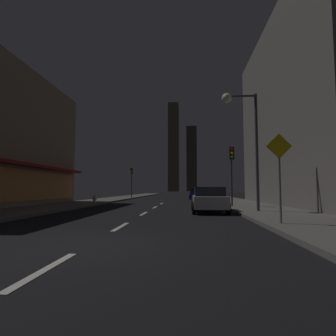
{
  "coord_description": "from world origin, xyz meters",
  "views": [
    {
      "loc": [
        2.35,
        -6.53,
        1.34
      ],
      "look_at": [
        0.0,
        27.42,
        3.93
      ],
      "focal_mm": 29.55,
      "sensor_mm": 36.0,
      "label": 1
    }
  ],
  "objects_px": {
    "car_parked_near": "(209,199)",
    "street_lamp_right": "(241,122)",
    "traffic_light_far_left": "(132,176)",
    "pedestrian_crossing_sign": "(280,170)",
    "traffic_light_near_right": "(232,163)",
    "fire_hydrant_far_left": "(94,199)",
    "car_parked_far": "(197,193)"
  },
  "relations": [
    {
      "from": "traffic_light_near_right",
      "to": "traffic_light_far_left",
      "type": "relative_size",
      "value": 1.0
    },
    {
      "from": "car_parked_near",
      "to": "pedestrian_crossing_sign",
      "type": "bearing_deg",
      "value": -71.97
    },
    {
      "from": "street_lamp_right",
      "to": "pedestrian_crossing_sign",
      "type": "relative_size",
      "value": 2.09
    },
    {
      "from": "car_parked_near",
      "to": "car_parked_far",
      "type": "bearing_deg",
      "value": 90.0
    },
    {
      "from": "traffic_light_far_left",
      "to": "street_lamp_right",
      "type": "xyz_separation_m",
      "value": [
        10.88,
        -23.2,
        1.87
      ]
    },
    {
      "from": "car_parked_near",
      "to": "car_parked_far",
      "type": "xyz_separation_m",
      "value": [
        0.0,
        20.8,
        0.0
      ]
    },
    {
      "from": "traffic_light_far_left",
      "to": "fire_hydrant_far_left",
      "type": "bearing_deg",
      "value": -91.59
    },
    {
      "from": "traffic_light_near_right",
      "to": "traffic_light_far_left",
      "type": "bearing_deg",
      "value": 120.16
    },
    {
      "from": "fire_hydrant_far_left",
      "to": "traffic_light_far_left",
      "type": "height_order",
      "value": "traffic_light_far_left"
    },
    {
      "from": "car_parked_near",
      "to": "traffic_light_near_right",
      "type": "xyz_separation_m",
      "value": [
        1.9,
        3.58,
        2.45
      ]
    },
    {
      "from": "fire_hydrant_far_left",
      "to": "traffic_light_near_right",
      "type": "height_order",
      "value": "traffic_light_near_right"
    },
    {
      "from": "fire_hydrant_far_left",
      "to": "traffic_light_far_left",
      "type": "distance_m",
      "value": 14.67
    },
    {
      "from": "car_parked_far",
      "to": "traffic_light_far_left",
      "type": "bearing_deg",
      "value": 169.33
    },
    {
      "from": "street_lamp_right",
      "to": "pedestrian_crossing_sign",
      "type": "height_order",
      "value": "street_lamp_right"
    },
    {
      "from": "traffic_light_near_right",
      "to": "traffic_light_far_left",
      "type": "height_order",
      "value": "same"
    },
    {
      "from": "street_lamp_right",
      "to": "traffic_light_far_left",
      "type": "bearing_deg",
      "value": 115.13
    },
    {
      "from": "traffic_light_far_left",
      "to": "pedestrian_crossing_sign",
      "type": "bearing_deg",
      "value": -68.83
    },
    {
      "from": "car_parked_near",
      "to": "fire_hydrant_far_left",
      "type": "height_order",
      "value": "car_parked_near"
    },
    {
      "from": "traffic_light_near_right",
      "to": "traffic_light_far_left",
      "type": "distance_m",
      "value": 21.9
    },
    {
      "from": "pedestrian_crossing_sign",
      "to": "street_lamp_right",
      "type": "bearing_deg",
      "value": 92.31
    },
    {
      "from": "car_parked_near",
      "to": "street_lamp_right",
      "type": "distance_m",
      "value": 4.73
    },
    {
      "from": "car_parked_near",
      "to": "traffic_light_far_left",
      "type": "height_order",
      "value": "traffic_light_far_left"
    },
    {
      "from": "car_parked_far",
      "to": "traffic_light_far_left",
      "type": "distance_m",
      "value": 9.58
    },
    {
      "from": "traffic_light_near_right",
      "to": "car_parked_near",
      "type": "bearing_deg",
      "value": -117.94
    },
    {
      "from": "car_parked_far",
      "to": "pedestrian_crossing_sign",
      "type": "height_order",
      "value": "pedestrian_crossing_sign"
    },
    {
      "from": "car_parked_near",
      "to": "street_lamp_right",
      "type": "bearing_deg",
      "value": -20.98
    },
    {
      "from": "car_parked_far",
      "to": "traffic_light_near_right",
      "type": "height_order",
      "value": "traffic_light_near_right"
    },
    {
      "from": "car_parked_far",
      "to": "fire_hydrant_far_left",
      "type": "xyz_separation_m",
      "value": [
        -9.5,
        -12.69,
        -0.29
      ]
    },
    {
      "from": "traffic_light_far_left",
      "to": "pedestrian_crossing_sign",
      "type": "height_order",
      "value": "traffic_light_far_left"
    },
    {
      "from": "car_parked_far",
      "to": "fire_hydrant_far_left",
      "type": "distance_m",
      "value": 15.85
    },
    {
      "from": "car_parked_near",
      "to": "pedestrian_crossing_sign",
      "type": "distance_m",
      "value": 6.59
    },
    {
      "from": "fire_hydrant_far_left",
      "to": "street_lamp_right",
      "type": "relative_size",
      "value": 0.1
    }
  ]
}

